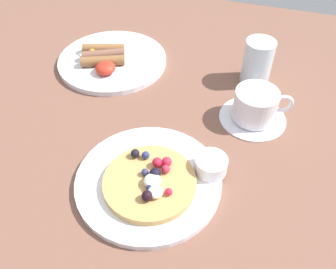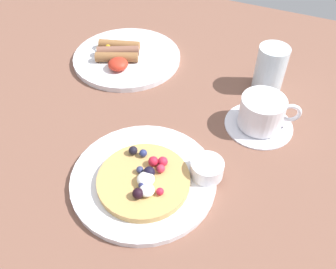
# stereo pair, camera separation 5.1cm
# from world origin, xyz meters

# --- Properties ---
(ground_plane) EXTENTS (1.85, 1.33, 0.03)m
(ground_plane) POSITION_xyz_m (0.00, 0.00, -0.01)
(ground_plane) COLOR brown
(pancake_plate) EXTENTS (0.25, 0.25, 0.01)m
(pancake_plate) POSITION_xyz_m (0.05, -0.05, 0.01)
(pancake_plate) COLOR white
(pancake_plate) RESTS_ON ground_plane
(pancake_with_berries) EXTENTS (0.15, 0.15, 0.03)m
(pancake_with_berries) POSITION_xyz_m (0.06, -0.06, 0.02)
(pancake_with_berries) COLOR tan
(pancake_with_berries) RESTS_ON pancake_plate
(syrup_ramekin) EXTENTS (0.06, 0.06, 0.03)m
(syrup_ramekin) POSITION_xyz_m (0.15, -0.00, 0.03)
(syrup_ramekin) COLOR white
(syrup_ramekin) RESTS_ON pancake_plate
(breakfast_plate) EXTENTS (0.25, 0.25, 0.01)m
(breakfast_plate) POSITION_xyz_m (-0.15, 0.26, 0.01)
(breakfast_plate) COLOR white
(breakfast_plate) RESTS_ON ground_plane
(fried_breakfast) EXTENTS (0.13, 0.12, 0.03)m
(fried_breakfast) POSITION_xyz_m (-0.17, 0.24, 0.02)
(fried_breakfast) COLOR brown
(fried_breakfast) RESTS_ON breakfast_plate
(coffee_saucer) EXTENTS (0.13, 0.13, 0.01)m
(coffee_saucer) POSITION_xyz_m (0.20, 0.16, 0.00)
(coffee_saucer) COLOR white
(coffee_saucer) RESTS_ON ground_plane
(coffee_cup) EXTENTS (0.11, 0.08, 0.06)m
(coffee_cup) POSITION_xyz_m (0.20, 0.16, 0.04)
(coffee_cup) COLOR white
(coffee_cup) RESTS_ON coffee_saucer
(water_glass) EXTENTS (0.06, 0.06, 0.10)m
(water_glass) POSITION_xyz_m (0.18, 0.29, 0.05)
(water_glass) COLOR silver
(water_glass) RESTS_ON ground_plane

